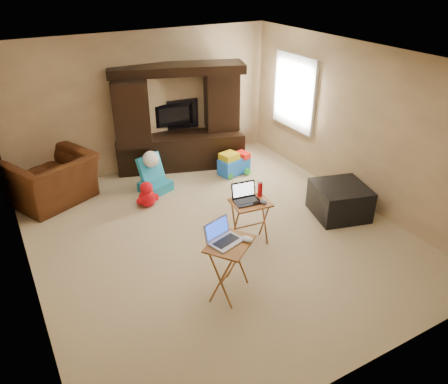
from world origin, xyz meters
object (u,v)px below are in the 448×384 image
tray_table_left (230,268)px  water_bottle (260,190)px  entertainment_center (179,118)px  laptop_left (226,234)px  mouse_right (264,202)px  laptop_right (248,194)px  recliner (52,180)px  mouse_left (247,239)px  push_toy (234,163)px  tray_table_right (250,223)px  ottoman (340,200)px  television (174,117)px  child_rocker (155,175)px  plush_toy (147,194)px

tray_table_left → water_bottle: bearing=5.1°
tray_table_left → entertainment_center: bearing=38.5°
laptop_left → mouse_right: (0.92, 0.61, -0.15)m
laptop_right → recliner: bearing=137.1°
entertainment_center → laptop_right: 2.82m
mouse_left → water_bottle: water_bottle is taller
push_toy → laptop_right: 2.32m
push_toy → laptop_right: bearing=-128.8°
mouse_left → tray_table_right: bearing=55.3°
mouse_right → water_bottle: (0.07, 0.20, 0.07)m
laptop_left → mouse_left: bearing=-41.4°
entertainment_center → tray_table_right: (-0.23, -2.82, -0.64)m
ottoman → laptop_right: bearing=178.4°
laptop_left → mouse_left: size_ratio=2.58×
tray_table_left → mouse_right: (0.89, 0.64, 0.33)m
entertainment_center → water_bottle: 2.75m
ottoman → mouse_right: size_ratio=5.76×
television → tray_table_right: size_ratio=1.49×
tray_table_right → water_bottle: water_bottle is taller
ottoman → laptop_right: size_ratio=2.24×
entertainment_center → tray_table_left: 3.77m
mouse_left → water_bottle: 1.19m
entertainment_center → laptop_right: (-0.27, -2.80, -0.19)m
mouse_left → ottoman: bearing=20.0°
laptop_right → entertainment_center: bearing=92.0°
push_toy → tray_table_right: (-0.95, -2.04, 0.11)m
child_rocker → laptop_left: bearing=-115.1°
plush_toy → mouse_right: size_ratio=3.22×
entertainment_center → recliner: (-2.39, -0.24, -0.57)m
push_toy → ottoman: 2.18m
recliner → mouse_right: bearing=105.6°
laptop_right → mouse_left: size_ratio=2.38×
entertainment_center → plush_toy: 1.76m
tray_table_left → plush_toy: bearing=56.8°
recliner → laptop_right: bearing=104.9°
recliner → laptop_left: size_ratio=3.28×
television → plush_toy: size_ratio=2.28×
push_toy → water_bottle: 2.17m
child_rocker → plush_toy: child_rocker is taller
child_rocker → plush_toy: size_ratio=1.41×
tray_table_right → laptop_right: laptop_right is taller
child_rocker → laptop_right: (0.54, -2.09, 0.48)m
tray_table_right → laptop_left: size_ratio=1.77×
push_toy → laptop_right: (-0.99, -2.02, 0.56)m
entertainment_center → water_bottle: size_ratio=11.64×
ottoman → laptop_left: bearing=-163.9°
ottoman → plush_toy: bearing=145.7°
ottoman → mouse_left: mouse_left is taller
mouse_right → water_bottle: 0.22m
mouse_left → water_bottle: size_ratio=0.71×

